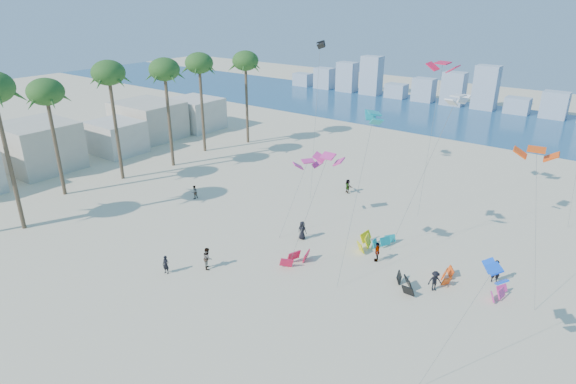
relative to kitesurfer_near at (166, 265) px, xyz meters
The scene contains 10 objects.
ground 5.10m from the kitesurfer_near, 78.05° to the right, with size 220.00×220.00×0.00m, color beige.
ocean 67.08m from the kitesurfer_near, 89.11° to the left, with size 220.00×220.00×0.00m, color navy.
kitesurfer_near is the anchor object (origin of this frame).
kitesurfer_mid 3.37m from the kitesurfer_near, 51.09° to the left, with size 0.90×0.70×1.86m, color gray.
kitesurfers_far 16.96m from the kitesurfer_near, 59.29° to the left, with size 32.04×14.18×1.90m.
grounded_kites 17.72m from the kitesurfer_near, 41.03° to the left, with size 17.01×10.28×1.01m.
flying_kites 27.14m from the kitesurfer_near, 50.53° to the left, with size 37.21×33.77×18.61m.
palm_row 25.90m from the kitesurfer_near, 151.27° to the left, with size 8.70×44.80×14.98m.
beachfront_buildings 36.36m from the kitesurfer_near, 154.06° to the left, with size 11.50×43.00×6.00m.
distant_skyline 77.10m from the kitesurfer_near, 90.11° to the left, with size 85.00×3.00×8.40m.
Camera 1 is at (27.07, -16.01, 21.07)m, focal length 30.00 mm.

